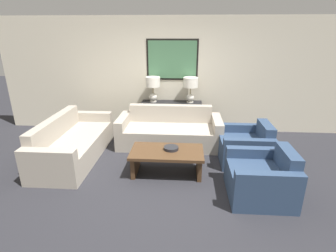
% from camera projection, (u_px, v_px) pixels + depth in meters
% --- Properties ---
extents(ground_plane, '(20.00, 20.00, 0.00)m').
position_uv_depth(ground_plane, '(164.00, 179.00, 4.35)').
color(ground_plane, '#28282D').
extents(back_wall, '(8.20, 0.12, 2.65)m').
position_uv_depth(back_wall, '(172.00, 76.00, 6.16)').
color(back_wall, beige).
rests_on(back_wall, ground_plane).
extents(console_table, '(1.40, 0.40, 0.76)m').
position_uv_depth(console_table, '(171.00, 118.00, 6.22)').
color(console_table, black).
rests_on(console_table, ground_plane).
extents(table_lamp_left, '(0.33, 0.33, 0.58)m').
position_uv_depth(table_lamp_left, '(153.00, 85.00, 5.99)').
color(table_lamp_left, silver).
rests_on(table_lamp_left, console_table).
extents(table_lamp_right, '(0.33, 0.33, 0.58)m').
position_uv_depth(table_lamp_right, '(190.00, 86.00, 5.93)').
color(table_lamp_right, silver).
rests_on(table_lamp_right, console_table).
extents(couch_by_back_wall, '(2.16, 0.90, 0.79)m').
position_uv_depth(couch_by_back_wall, '(170.00, 132.00, 5.61)').
color(couch_by_back_wall, '#ADA393').
rests_on(couch_by_back_wall, ground_plane).
extents(couch_by_side, '(0.90, 2.16, 0.79)m').
position_uv_depth(couch_by_side, '(73.00, 144.00, 5.02)').
color(couch_by_side, '#ADA393').
rests_on(couch_by_side, ground_plane).
extents(coffee_table, '(1.22, 0.67, 0.43)m').
position_uv_depth(coffee_table, '(167.00, 157.00, 4.44)').
color(coffee_table, '#4C331E').
rests_on(coffee_table, ground_plane).
extents(decorative_bowl, '(0.25, 0.25, 0.05)m').
position_uv_depth(decorative_bowl, '(171.00, 148.00, 4.43)').
color(decorative_bowl, '#232328').
rests_on(decorative_bowl, coffee_table).
extents(armchair_near_back_wall, '(0.89, 0.92, 0.75)m').
position_uv_depth(armchair_near_back_wall, '(246.00, 147.00, 4.88)').
color(armchair_near_back_wall, navy).
rests_on(armchair_near_back_wall, ground_plane).
extents(armchair_near_camera, '(0.89, 0.92, 0.75)m').
position_uv_depth(armchair_near_camera, '(261.00, 179.00, 3.83)').
color(armchair_near_camera, navy).
rests_on(armchair_near_camera, ground_plane).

